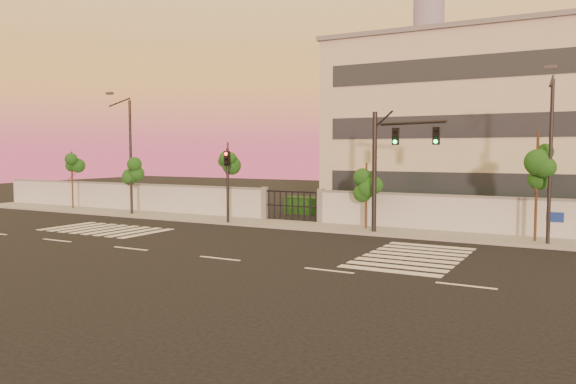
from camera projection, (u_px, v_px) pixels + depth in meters
ground at (220, 259)px, 23.43m from camera, size 120.00×120.00×0.00m
sidewalk at (325, 227)px, 32.62m from camera, size 60.00×3.00×0.15m
perimeter_wall at (337, 208)px, 33.81m from camera, size 60.00×0.36×2.20m
hedge_row at (370, 209)px, 35.72m from camera, size 41.00×4.25×1.80m
institutional_building at (518, 127)px, 37.95m from camera, size 24.40×12.40×12.25m
distant_skyscraper at (428, 42)px, 295.27m from camera, size 16.00×16.00×118.00m
road_markings at (238, 243)px, 27.47m from camera, size 57.00×7.62×0.02m
street_tree_a at (72, 167)px, 42.69m from camera, size 1.43×1.14×4.48m
street_tree_b at (132, 173)px, 39.06m from camera, size 1.47×1.17×4.01m
street_tree_c at (228, 163)px, 35.57m from camera, size 1.51×1.20×5.06m
street_tree_d at (367, 181)px, 31.36m from camera, size 1.34×1.07×3.84m
street_tree_e at (538, 161)px, 26.81m from camera, size 1.63×1.30×5.45m
traffic_signal_main at (389, 157)px, 29.70m from camera, size 4.08×1.51×6.59m
traffic_signal_secondary at (227, 176)px, 34.05m from camera, size 0.36×0.35×4.67m
streetlight_west at (129, 151)px, 38.64m from camera, size 0.50×2.01×8.37m
streetlight_east at (550, 153)px, 25.88m from camera, size 0.49×1.97×8.18m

